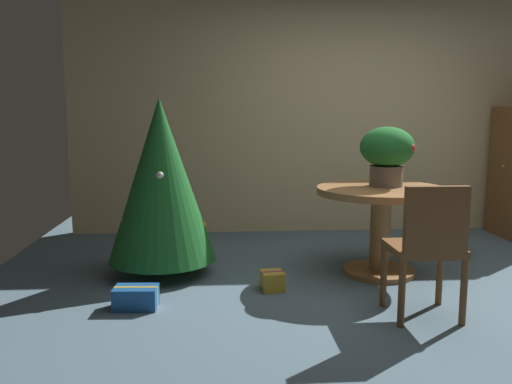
{
  "coord_description": "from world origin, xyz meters",
  "views": [
    {
      "loc": [
        -1.38,
        -3.58,
        1.31
      ],
      "look_at": [
        -1.11,
        0.24,
        0.74
      ],
      "focal_mm": 36.67,
      "sensor_mm": 36.0,
      "label": 1
    }
  ],
  "objects_px": {
    "flower_vase": "(387,151)",
    "round_dining_table": "(381,211)",
    "potted_plant": "(448,229)",
    "holiday_tree": "(161,180)",
    "gift_box_gold": "(272,281)",
    "wooden_chair_near": "(428,243)",
    "gift_box_blue": "(136,297)"
  },
  "relations": [
    {
      "from": "holiday_tree",
      "to": "potted_plant",
      "type": "bearing_deg",
      "value": 8.71
    },
    {
      "from": "round_dining_table",
      "to": "potted_plant",
      "type": "xyz_separation_m",
      "value": [
        0.8,
        0.52,
        -0.28
      ]
    },
    {
      "from": "gift_box_blue",
      "to": "potted_plant",
      "type": "distance_m",
      "value": 2.94
    },
    {
      "from": "gift_box_gold",
      "to": "gift_box_blue",
      "type": "relative_size",
      "value": 0.64
    },
    {
      "from": "round_dining_table",
      "to": "gift_box_blue",
      "type": "relative_size",
      "value": 3.49
    },
    {
      "from": "holiday_tree",
      "to": "gift_box_gold",
      "type": "relative_size",
      "value": 7.49
    },
    {
      "from": "round_dining_table",
      "to": "wooden_chair_near",
      "type": "relative_size",
      "value": 1.19
    },
    {
      "from": "round_dining_table",
      "to": "flower_vase",
      "type": "distance_m",
      "value": 0.49
    },
    {
      "from": "flower_vase",
      "to": "holiday_tree",
      "type": "height_order",
      "value": "holiday_tree"
    },
    {
      "from": "round_dining_table",
      "to": "gift_box_gold",
      "type": "distance_m",
      "value": 1.08
    },
    {
      "from": "gift_box_gold",
      "to": "potted_plant",
      "type": "distance_m",
      "value": 1.94
    },
    {
      "from": "round_dining_table",
      "to": "wooden_chair_near",
      "type": "xyz_separation_m",
      "value": [
        0.0,
        -0.98,
        -0.03
      ]
    },
    {
      "from": "flower_vase",
      "to": "holiday_tree",
      "type": "xyz_separation_m",
      "value": [
        -1.84,
        0.05,
        -0.23
      ]
    },
    {
      "from": "flower_vase",
      "to": "holiday_tree",
      "type": "relative_size",
      "value": 0.34
    },
    {
      "from": "gift_box_blue",
      "to": "holiday_tree",
      "type": "bearing_deg",
      "value": 82.34
    },
    {
      "from": "round_dining_table",
      "to": "holiday_tree",
      "type": "bearing_deg",
      "value": 176.08
    },
    {
      "from": "wooden_chair_near",
      "to": "gift_box_gold",
      "type": "bearing_deg",
      "value": 145.42
    },
    {
      "from": "wooden_chair_near",
      "to": "gift_box_blue",
      "type": "xyz_separation_m",
      "value": [
        -1.89,
        0.33,
        -0.43
      ]
    },
    {
      "from": "flower_vase",
      "to": "gift_box_blue",
      "type": "height_order",
      "value": "flower_vase"
    },
    {
      "from": "round_dining_table",
      "to": "potted_plant",
      "type": "distance_m",
      "value": 1.0
    },
    {
      "from": "round_dining_table",
      "to": "gift_box_blue",
      "type": "bearing_deg",
      "value": -161.0
    },
    {
      "from": "round_dining_table",
      "to": "gift_box_gold",
      "type": "xyz_separation_m",
      "value": [
        -0.92,
        -0.34,
        -0.46
      ]
    },
    {
      "from": "flower_vase",
      "to": "wooden_chair_near",
      "type": "bearing_deg",
      "value": -93.06
    },
    {
      "from": "round_dining_table",
      "to": "holiday_tree",
      "type": "height_order",
      "value": "holiday_tree"
    },
    {
      "from": "wooden_chair_near",
      "to": "gift_box_gold",
      "type": "xyz_separation_m",
      "value": [
        -0.92,
        0.64,
        -0.43
      ]
    },
    {
      "from": "gift_box_blue",
      "to": "gift_box_gold",
      "type": "bearing_deg",
      "value": 17.73
    },
    {
      "from": "round_dining_table",
      "to": "wooden_chair_near",
      "type": "distance_m",
      "value": 0.98
    },
    {
      "from": "flower_vase",
      "to": "round_dining_table",
      "type": "bearing_deg",
      "value": -128.81
    },
    {
      "from": "holiday_tree",
      "to": "round_dining_table",
      "type": "bearing_deg",
      "value": -3.92
    },
    {
      "from": "holiday_tree",
      "to": "flower_vase",
      "type": "bearing_deg",
      "value": -1.64
    },
    {
      "from": "flower_vase",
      "to": "gift_box_gold",
      "type": "height_order",
      "value": "flower_vase"
    },
    {
      "from": "wooden_chair_near",
      "to": "gift_box_blue",
      "type": "relative_size",
      "value": 2.93
    }
  ]
}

